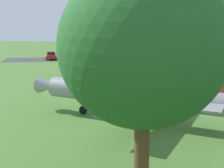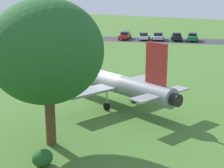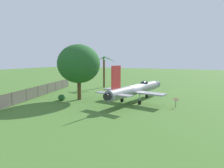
{
  "view_description": "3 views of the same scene",
  "coord_description": "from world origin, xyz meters",
  "px_view_note": "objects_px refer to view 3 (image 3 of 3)",
  "views": [
    {
      "loc": [
        -18.75,
        -3.98,
        6.08
      ],
      "look_at": [
        0.11,
        1.39,
        2.39
      ],
      "focal_mm": 48.67,
      "sensor_mm": 36.0,
      "label": 1
    },
    {
      "loc": [
        -20.29,
        -16.07,
        8.32
      ],
      "look_at": [
        -0.07,
        -0.25,
        1.62
      ],
      "focal_mm": 54.51,
      "sensor_mm": 36.0,
      "label": 2
    },
    {
      "loc": [
        8.98,
        -26.13,
        6.09
      ],
      "look_at": [
        -3.26,
        -0.85,
        2.5
      ],
      "focal_mm": 31.26,
      "sensor_mm": 36.0,
      "label": 3
    }
  ],
  "objects_px": {
    "shrub_near_fence": "(62,97)",
    "info_plaque": "(176,101)",
    "shade_tree": "(79,64)",
    "display_jet": "(136,89)",
    "palm_tree": "(104,71)"
  },
  "relations": [
    {
      "from": "info_plaque",
      "to": "display_jet",
      "type": "bearing_deg",
      "value": 169.17
    },
    {
      "from": "shrub_near_fence",
      "to": "info_plaque",
      "type": "height_order",
      "value": "info_plaque"
    },
    {
      "from": "shade_tree",
      "to": "display_jet",
      "type": "bearing_deg",
      "value": 16.61
    },
    {
      "from": "shade_tree",
      "to": "info_plaque",
      "type": "bearing_deg",
      "value": 5.65
    },
    {
      "from": "shade_tree",
      "to": "shrub_near_fence",
      "type": "distance_m",
      "value": 5.6
    },
    {
      "from": "shrub_near_fence",
      "to": "info_plaque",
      "type": "xyz_separation_m",
      "value": [
        15.92,
        3.0,
        0.42
      ]
    },
    {
      "from": "display_jet",
      "to": "info_plaque",
      "type": "distance_m",
      "value": 5.83
    },
    {
      "from": "shrub_near_fence",
      "to": "palm_tree",
      "type": "bearing_deg",
      "value": 92.2
    },
    {
      "from": "display_jet",
      "to": "info_plaque",
      "type": "bearing_deg",
      "value": -90.21
    },
    {
      "from": "palm_tree",
      "to": "shrub_near_fence",
      "type": "height_order",
      "value": "palm_tree"
    },
    {
      "from": "shrub_near_fence",
      "to": "shade_tree",
      "type": "bearing_deg",
      "value": 38.4
    },
    {
      "from": "display_jet",
      "to": "shade_tree",
      "type": "xyz_separation_m",
      "value": [
        -8.21,
        -2.45,
        3.56
      ]
    },
    {
      "from": "display_jet",
      "to": "palm_tree",
      "type": "xyz_separation_m",
      "value": [
        -10.83,
        10.43,
        1.74
      ]
    },
    {
      "from": "shade_tree",
      "to": "palm_tree",
      "type": "distance_m",
      "value": 13.27
    },
    {
      "from": "display_jet",
      "to": "palm_tree",
      "type": "height_order",
      "value": "palm_tree"
    }
  ]
}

